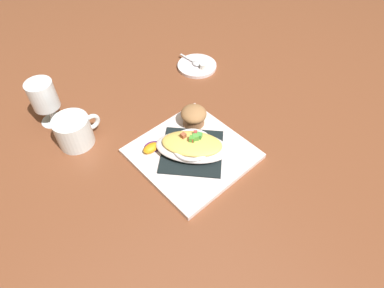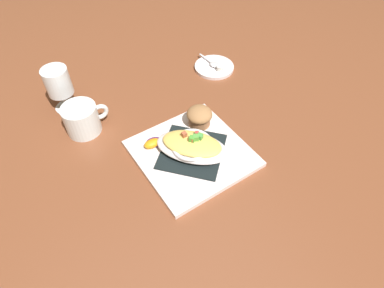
{
  "view_description": "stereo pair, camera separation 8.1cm",
  "coord_description": "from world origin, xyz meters",
  "views": [
    {
      "loc": [
        0.46,
        -0.28,
        0.65
      ],
      "look_at": [
        0.0,
        0.0,
        0.04
      ],
      "focal_mm": 30.75,
      "sensor_mm": 36.0,
      "label": 1
    },
    {
      "loc": [
        0.5,
        -0.2,
        0.65
      ],
      "look_at": [
        0.0,
        0.0,
        0.04
      ],
      "focal_mm": 30.75,
      "sensor_mm": 36.0,
      "label": 2
    }
  ],
  "objects": [
    {
      "name": "creamer_cup_0",
      "position": [
        -0.29,
        0.22,
        0.02
      ],
      "size": [
        0.02,
        0.02,
        0.02
      ],
      "primitive_type": "cylinder",
      "color": "white",
      "rests_on": "creamer_saucer"
    },
    {
      "name": "coffee_mug",
      "position": [
        -0.2,
        -0.24,
        0.04
      ],
      "size": [
        0.09,
        0.12,
        0.08
      ],
      "color": "white",
      "rests_on": "ground_plane"
    },
    {
      "name": "spoon",
      "position": [
        -0.32,
        0.21,
        0.02
      ],
      "size": [
        0.1,
        0.04,
        0.01
      ],
      "color": "silver",
      "rests_on": "creamer_saucer"
    },
    {
      "name": "muffin",
      "position": [
        -0.09,
        0.06,
        0.04
      ],
      "size": [
        0.07,
        0.07,
        0.05
      ],
      "color": "#A26A43",
      "rests_on": "square_plate"
    },
    {
      "name": "creamer_saucer",
      "position": [
        -0.32,
        0.21,
        0.01
      ],
      "size": [
        0.13,
        0.13,
        0.01
      ],
      "primitive_type": "cylinder",
      "color": "white",
      "rests_on": "ground_plane"
    },
    {
      "name": "ground_plane",
      "position": [
        0.0,
        0.0,
        0.0
      ],
      "size": [
        2.6,
        2.6,
        0.0
      ],
      "primitive_type": "plane",
      "color": "brown"
    },
    {
      "name": "stemmed_glass",
      "position": [
        -0.31,
        -0.27,
        0.08
      ],
      "size": [
        0.07,
        0.07,
        0.13
      ],
      "color": "white",
      "rests_on": "ground_plane"
    },
    {
      "name": "gratin_dish",
      "position": [
        -0.0,
        0.0,
        0.04
      ],
      "size": [
        0.2,
        0.21,
        0.05
      ],
      "color": "silver",
      "rests_on": "folded_napkin"
    },
    {
      "name": "folded_napkin",
      "position": [
        0.0,
        0.0,
        0.02
      ],
      "size": [
        0.21,
        0.21,
        0.0
      ],
      "primitive_type": "cube",
      "rotation": [
        0.0,
        0.0,
        0.93
      ],
      "color": "black",
      "rests_on": "square_plate"
    },
    {
      "name": "square_plate",
      "position": [
        0.0,
        0.0,
        0.01
      ],
      "size": [
        0.31,
        0.31,
        0.01
      ],
      "primitive_type": "cube",
      "rotation": [
        0.0,
        0.0,
        0.2
      ],
      "color": "white",
      "rests_on": "ground_plane"
    },
    {
      "name": "orange_garnish",
      "position": [
        -0.06,
        -0.08,
        0.02
      ],
      "size": [
        0.05,
        0.06,
        0.02
      ],
      "color": "#541A5C",
      "rests_on": "square_plate"
    }
  ]
}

